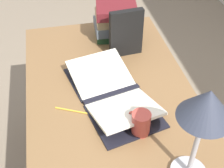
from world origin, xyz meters
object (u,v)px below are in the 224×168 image
at_px(open_book, 112,93).
at_px(book_stack_tall, 116,20).
at_px(book_standing_upright, 126,33).
at_px(reading_lamp, 205,112).
at_px(pencil, 75,111).
at_px(coffee_mug, 141,123).

height_order(open_book, book_stack_tall, book_stack_tall).
xyz_separation_m(open_book, book_standing_upright, (-0.31, 0.14, 0.11)).
bearing_deg(reading_lamp, open_book, -157.72).
bearing_deg(book_standing_upright, reading_lamp, -2.26).
bearing_deg(book_stack_tall, pencil, -29.14).
distance_m(open_book, reading_lamp, 0.57).
xyz_separation_m(book_standing_upright, coffee_mug, (0.54, -0.07, -0.08)).
height_order(coffee_mug, pencil, coffee_mug).
relative_size(open_book, coffee_mug, 5.74).
bearing_deg(book_standing_upright, pencil, -46.02).
height_order(book_stack_tall, book_standing_upright, book_standing_upright).
bearing_deg(coffee_mug, reading_lamp, 27.11).
height_order(open_book, reading_lamp, reading_lamp).
relative_size(book_stack_tall, coffee_mug, 2.41).
relative_size(book_standing_upright, reading_lamp, 0.63).
bearing_deg(open_book, pencil, -83.51).
xyz_separation_m(book_stack_tall, coffee_mug, (0.71, -0.06, -0.06)).
relative_size(coffee_mug, pencil, 0.63).
xyz_separation_m(open_book, reading_lamp, (0.45, 0.19, 0.30)).
bearing_deg(reading_lamp, pencil, -137.23).
bearing_deg(pencil, open_book, 109.14).
relative_size(reading_lamp, pencil, 2.47).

